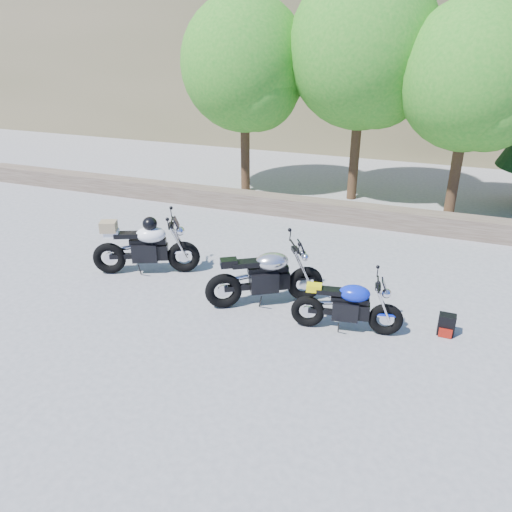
# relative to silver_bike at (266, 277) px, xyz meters

# --- Properties ---
(ground) EXTENTS (90.00, 90.00, 0.00)m
(ground) POSITION_rel_silver_bike_xyz_m (-0.54, -0.62, -0.54)
(ground) COLOR slate
(ground) RESTS_ON ground
(stone_wall) EXTENTS (22.00, 0.55, 0.50)m
(stone_wall) POSITION_rel_silver_bike_xyz_m (-0.54, 4.88, -0.29)
(stone_wall) COLOR brown
(stone_wall) RESTS_ON ground
(tree_decid_left) EXTENTS (3.67, 3.67, 5.62)m
(tree_decid_left) POSITION_rel_silver_bike_xyz_m (-2.93, 6.52, 3.09)
(tree_decid_left) COLOR #382314
(tree_decid_left) RESTS_ON ground
(tree_decid_mid) EXTENTS (4.08, 4.08, 6.24)m
(tree_decid_mid) POSITION_rel_silver_bike_xyz_m (0.37, 6.92, 3.50)
(tree_decid_mid) COLOR #382314
(tree_decid_mid) RESTS_ON ground
(tree_decid_right) EXTENTS (3.54, 3.54, 5.41)m
(tree_decid_right) POSITION_rel_silver_bike_xyz_m (3.17, 6.32, 2.96)
(tree_decid_right) COLOR #382314
(tree_decid_right) RESTS_ON ground
(silver_bike) EXTENTS (1.97, 1.30, 1.11)m
(silver_bike) POSITION_rel_silver_bike_xyz_m (0.00, 0.00, 0.00)
(silver_bike) COLOR black
(silver_bike) RESTS_ON ground
(white_bike) EXTENTS (2.10, 1.07, 1.23)m
(white_bike) POSITION_rel_silver_bike_xyz_m (-2.77, 0.36, 0.06)
(white_bike) COLOR black
(white_bike) RESTS_ON ground
(blue_bike) EXTENTS (1.86, 0.59, 0.94)m
(blue_bike) POSITION_rel_silver_bike_xyz_m (1.58, -0.38, -0.08)
(blue_bike) COLOR black
(blue_bike) RESTS_ON ground
(backpack) EXTENTS (0.27, 0.24, 0.37)m
(backpack) POSITION_rel_silver_bike_xyz_m (3.16, 0.08, -0.36)
(backpack) COLOR black
(backpack) RESTS_ON ground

